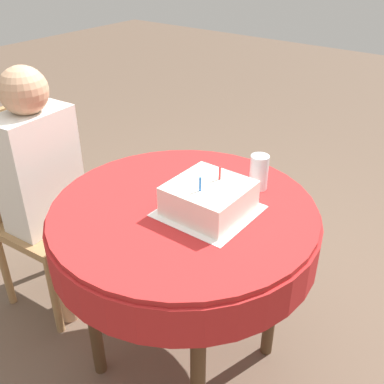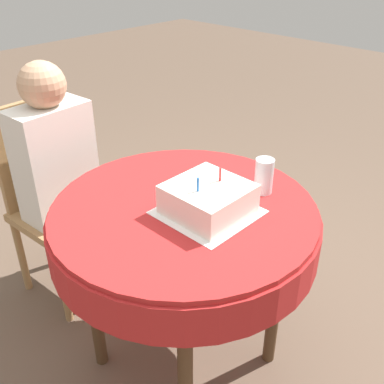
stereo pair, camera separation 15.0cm
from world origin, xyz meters
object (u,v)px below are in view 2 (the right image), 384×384
at_px(birthday_cake, 208,199).
at_px(drinking_glass, 264,176).
at_px(chair, 53,197).
at_px(person, 59,168).

relative_size(birthday_cake, drinking_glass, 1.88).
distance_m(birthday_cake, drinking_glass, 0.24).
relative_size(chair, drinking_glass, 7.33).
height_order(chair, drinking_glass, chair).
distance_m(person, drinking_glass, 0.93).
height_order(chair, birthday_cake, chair).
xyz_separation_m(chair, drinking_glass, (0.33, -0.95, 0.34)).
xyz_separation_m(birthday_cake, drinking_glass, (0.24, -0.05, 0.01)).
xyz_separation_m(chair, birthday_cake, (0.09, -0.90, 0.33)).
distance_m(chair, birthday_cake, 0.96).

